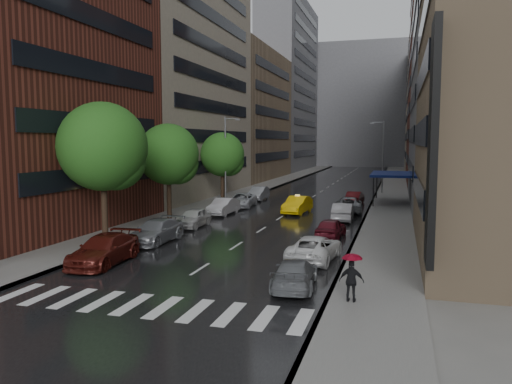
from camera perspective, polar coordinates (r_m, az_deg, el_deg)
ground at (r=22.87m, az=-10.31°, el=-11.10°), size 220.00×220.00×0.00m
road at (r=70.57m, az=7.98°, el=0.39°), size 14.00×140.00×0.01m
sidewalk_left at (r=72.37m, az=0.91°, el=0.64°), size 4.00×140.00×0.15m
sidewalk_right at (r=69.88m, az=15.31°, el=0.25°), size 4.00×140.00×0.15m
crosswalk at (r=21.09m, az=-12.28°, el=-12.58°), size 13.15×2.80×0.01m
buildings_left at (r=82.73m, az=-1.55°, el=12.33°), size 8.00×108.00×38.00m
buildings_right at (r=76.91m, az=20.25°, el=11.75°), size 8.05×109.10×36.00m
building_far at (r=138.24m, az=12.11°, el=9.59°), size 40.00×14.00×32.00m
tree_near at (r=33.71m, az=-17.12°, el=4.96°), size 5.74×5.74×9.15m
tree_mid at (r=42.01m, az=-9.98°, el=4.25°), size 5.07×5.07×8.08m
tree_far at (r=54.09m, az=-3.87°, el=4.29°), size 4.76×4.76×7.58m
taxi at (r=45.96m, az=4.76°, el=-1.48°), size 2.17×4.96×1.59m
parked_cars_left at (r=40.54m, az=-6.18°, el=-2.54°), size 2.70×35.79×1.57m
parked_cars_right at (r=37.86m, az=9.17°, el=-3.24°), size 2.83×36.08×1.50m
ped_red_umbrella at (r=20.72m, az=10.89°, el=-9.09°), size 1.01×0.82×2.01m
street_lamp_left at (r=52.61m, az=-3.44°, el=3.93°), size 1.74×0.22×9.00m
street_lamp_right at (r=64.63m, az=14.22°, el=4.11°), size 1.74×0.22×9.00m
awning at (r=54.69m, az=15.15°, el=1.97°), size 4.00×8.00×3.12m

